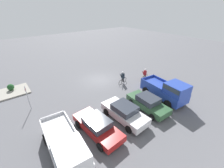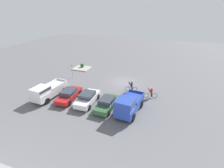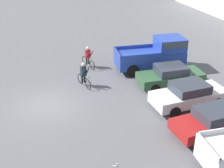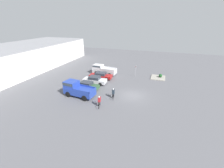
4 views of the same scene
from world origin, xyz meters
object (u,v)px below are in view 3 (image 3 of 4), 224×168
pickup_truck_0 (156,53)px  cyclist_0 (84,75)px  sedan_2 (216,120)px  sedan_1 (189,94)px  sedan_0 (171,75)px  cyclist_1 (88,57)px

pickup_truck_0 → cyclist_0: (1.08, -5.77, -0.39)m
pickup_truck_0 → sedan_2: size_ratio=1.08×
sedan_1 → sedan_2: size_ratio=0.95×
sedan_0 → sedan_2: (5.60, -0.38, 0.01)m
sedan_0 → sedan_2: 5.61m
pickup_truck_0 → cyclist_1: (-1.92, -4.69, -0.41)m
pickup_truck_0 → sedan_0: size_ratio=1.16×
cyclist_0 → sedan_0: bearing=73.2°
pickup_truck_0 → sedan_1: pickup_truck_0 is taller
sedan_1 → cyclist_0: size_ratio=2.66×
sedan_2 → cyclist_0: (-7.27, -5.17, 0.13)m
pickup_truck_0 → cyclist_0: 5.88m
sedan_0 → sedan_1: sedan_1 is taller
sedan_2 → cyclist_1: 11.05m
sedan_2 → cyclist_1: cyclist_1 is taller
pickup_truck_0 → sedan_0: pickup_truck_0 is taller
pickup_truck_0 → cyclist_0: pickup_truck_0 is taller
sedan_0 → sedan_2: size_ratio=0.94×
sedan_1 → cyclist_0: (-4.47, -5.25, 0.09)m
pickup_truck_0 → cyclist_1: size_ratio=2.90×
sedan_0 → pickup_truck_0: bearing=175.3°
sedan_1 → cyclist_0: cyclist_0 is taller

